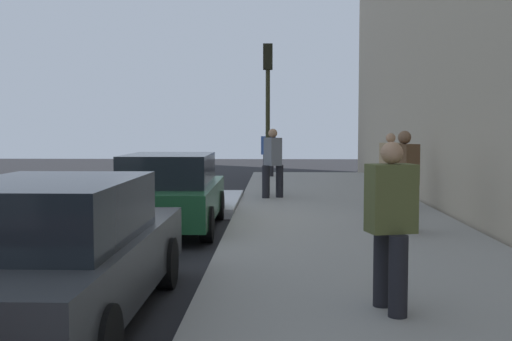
# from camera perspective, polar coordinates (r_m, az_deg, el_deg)

# --- Properties ---
(ground_plane) EXTENTS (56.00, 56.00, 0.00)m
(ground_plane) POSITION_cam_1_polar(r_m,az_deg,el_deg) (12.57, -7.00, -5.35)
(ground_plane) COLOR black
(sidewalk) EXTENTS (28.00, 4.60, 0.15)m
(sidewalk) POSITION_cam_1_polar(r_m,az_deg,el_deg) (12.49, 8.19, -5.07)
(sidewalk) COLOR gray
(sidewalk) RESTS_ON ground
(lane_stripe_centre) EXTENTS (28.00, 0.14, 0.01)m
(lane_stripe_centre) POSITION_cam_1_polar(r_m,az_deg,el_deg) (13.43, -20.67, -4.96)
(lane_stripe_centre) COLOR gold
(lane_stripe_centre) RESTS_ON ground
(snow_bank_curb) EXTENTS (4.29, 0.56, 0.22)m
(snow_bank_curb) POSITION_cam_1_polar(r_m,az_deg,el_deg) (15.94, -2.59, -2.96)
(snow_bank_curb) COLOR white
(snow_bank_curb) RESTS_ON ground
(parked_car_charcoal) EXTENTS (4.76, 1.90, 1.51)m
(parked_car_charcoal) POSITION_cam_1_polar(r_m,az_deg,el_deg) (6.66, -17.78, -7.18)
(parked_car_charcoal) COLOR black
(parked_car_charcoal) RESTS_ON ground
(parked_car_green) EXTENTS (4.35, 1.95, 1.51)m
(parked_car_green) POSITION_cam_1_polar(r_m,az_deg,el_deg) (12.37, -7.84, -1.97)
(parked_car_green) COLOR black
(parked_car_green) RESTS_ON ground
(pedestrian_olive_coat) EXTENTS (0.56, 0.52, 1.73)m
(pedestrian_olive_coat) POSITION_cam_1_polar(r_m,az_deg,el_deg) (6.47, 12.22, -4.59)
(pedestrian_olive_coat) COLOR black
(pedestrian_olive_coat) RESTS_ON sidewalk
(pedestrian_brown_coat) EXTENTS (0.58, 0.55, 1.82)m
(pedestrian_brown_coat) POSITION_cam_1_polar(r_m,az_deg,el_deg) (11.48, 13.37, -0.68)
(pedestrian_brown_coat) COLOR black
(pedestrian_brown_coat) RESTS_ON sidewalk
(pedestrian_tan_coat) EXTENTS (0.54, 0.55, 1.75)m
(pedestrian_tan_coat) POSITION_cam_1_polar(r_m,az_deg,el_deg) (15.02, 12.17, 0.25)
(pedestrian_tan_coat) COLOR black
(pedestrian_tan_coat) RESTS_ON sidewalk
(pedestrian_blue_coat) EXTENTS (0.52, 0.57, 1.77)m
(pedestrian_blue_coat) POSITION_cam_1_polar(r_m,az_deg,el_deg) (24.23, 1.13, 1.74)
(pedestrian_blue_coat) COLOR black
(pedestrian_blue_coat) RESTS_ON sidewalk
(pedestrian_grey_coat) EXTENTS (0.59, 0.57, 1.85)m
(pedestrian_grey_coat) POSITION_cam_1_polar(r_m,az_deg,el_deg) (16.64, 1.54, 0.87)
(pedestrian_grey_coat) COLOR black
(pedestrian_grey_coat) RESTS_ON sidewalk
(traffic_light_pole) EXTENTS (0.35, 0.26, 4.17)m
(traffic_light_pole) POSITION_cam_1_polar(r_m,az_deg,el_deg) (17.36, 1.09, 7.10)
(traffic_light_pole) COLOR #2D2D19
(traffic_light_pole) RESTS_ON sidewalk
(rolling_suitcase) EXTENTS (0.34, 0.22, 0.85)m
(rolling_suitcase) POSITION_cam_1_polar(r_m,az_deg,el_deg) (14.64, 12.65, -2.53)
(rolling_suitcase) COLOR #191E38
(rolling_suitcase) RESTS_ON sidewalk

